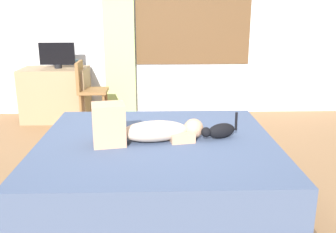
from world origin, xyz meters
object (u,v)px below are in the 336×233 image
at_px(person_lying, 143,129).
at_px(cat, 220,131).
at_px(desk, 56,94).
at_px(chair_by_desk, 88,87).
at_px(bed, 157,165).
at_px(tv_monitor, 57,55).
at_px(cup, 77,63).

relative_size(person_lying, cat, 2.81).
bearing_deg(person_lying, desk, 120.33).
height_order(desk, chair_by_desk, chair_by_desk).
relative_size(bed, person_lying, 2.18).
height_order(bed, desk, desk).
xyz_separation_m(bed, tv_monitor, (-1.36, 2.20, 0.70)).
distance_m(person_lying, cup, 2.60).
xyz_separation_m(cat, tv_monitor, (-1.90, 2.16, 0.40)).
height_order(person_lying, cat, person_lying).
distance_m(cat, chair_by_desk, 2.45).
bearing_deg(bed, desk, 122.85).
distance_m(bed, cat, 0.62).
height_order(tv_monitor, cup, tv_monitor).
bearing_deg(desk, cat, -47.89).
height_order(bed, chair_by_desk, chair_by_desk).
bearing_deg(chair_by_desk, desk, 156.99).
distance_m(desk, tv_monitor, 0.56).
relative_size(person_lying, tv_monitor, 1.96).
xyz_separation_m(person_lying, tv_monitor, (-1.24, 2.23, 0.35)).
xyz_separation_m(bed, desk, (-1.42, 2.20, 0.15)).
bearing_deg(bed, person_lying, -164.39).
bearing_deg(cat, bed, -176.69).
height_order(bed, tv_monitor, tv_monitor).
xyz_separation_m(person_lying, cup, (-1.02, 2.39, 0.22)).
distance_m(tv_monitor, cup, 0.31).
distance_m(person_lying, cat, 0.66).
xyz_separation_m(bed, cup, (-1.13, 2.35, 0.56)).
relative_size(bed, tv_monitor, 4.28).
bearing_deg(bed, cat, 3.31).
bearing_deg(cup, bed, -64.32).
bearing_deg(cup, cat, -54.28).
bearing_deg(tv_monitor, desk, 180.00).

